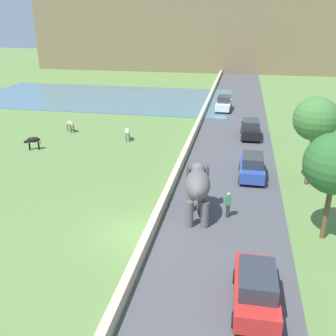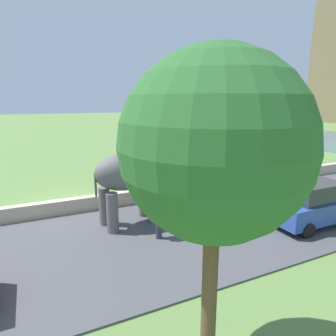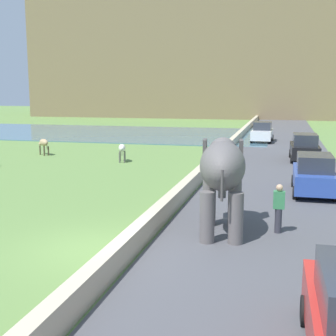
{
  "view_description": "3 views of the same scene",
  "coord_description": "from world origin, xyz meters",
  "px_view_note": "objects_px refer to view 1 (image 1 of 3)",
  "views": [
    {
      "loc": [
        5.44,
        -17.08,
        11.04
      ],
      "look_at": [
        0.96,
        6.19,
        1.45
      ],
      "focal_mm": 40.72,
      "sensor_mm": 36.0,
      "label": 1
    },
    {
      "loc": [
        14.02,
        -1.02,
        4.92
      ],
      "look_at": [
        -0.23,
        5.64,
        1.25
      ],
      "focal_mm": 30.84,
      "sensor_mm": 36.0,
      "label": 2
    },
    {
      "loc": [
        5.19,
        -11.71,
        4.52
      ],
      "look_at": [
        0.76,
        5.93,
        1.44
      ],
      "focal_mm": 49.07,
      "sensor_mm": 36.0,
      "label": 3
    }
  ],
  "objects_px": {
    "car_black": "(251,129)",
    "car_red": "(256,288)",
    "elephant": "(198,186)",
    "person_beside_elephant": "(228,204)",
    "cow_black": "(33,140)",
    "cow_white": "(127,132)",
    "car_blue": "(252,166)",
    "cow_tan": "(70,124)",
    "car_white": "(224,104)"
  },
  "relations": [
    {
      "from": "car_black",
      "to": "car_red",
      "type": "bearing_deg",
      "value": -90.0
    },
    {
      "from": "elephant",
      "to": "person_beside_elephant",
      "type": "distance_m",
      "value": 2.14
    },
    {
      "from": "elephant",
      "to": "car_black",
      "type": "height_order",
      "value": "elephant"
    },
    {
      "from": "car_black",
      "to": "cow_black",
      "type": "relative_size",
      "value": 2.87
    },
    {
      "from": "elephant",
      "to": "cow_white",
      "type": "distance_m",
      "value": 15.72
    },
    {
      "from": "car_blue",
      "to": "car_red",
      "type": "bearing_deg",
      "value": -90.0
    },
    {
      "from": "cow_tan",
      "to": "cow_white",
      "type": "distance_m",
      "value": 6.66
    },
    {
      "from": "car_red",
      "to": "cow_white",
      "type": "xyz_separation_m",
      "value": [
        -11.33,
        20.18,
        -0.06
      ]
    },
    {
      "from": "car_white",
      "to": "cow_tan",
      "type": "bearing_deg",
      "value": -140.6
    },
    {
      "from": "elephant",
      "to": "car_blue",
      "type": "relative_size",
      "value": 0.89
    },
    {
      "from": "person_beside_elephant",
      "to": "car_black",
      "type": "relative_size",
      "value": 0.4
    },
    {
      "from": "car_blue",
      "to": "car_black",
      "type": "distance_m",
      "value": 9.8
    },
    {
      "from": "car_blue",
      "to": "cow_black",
      "type": "distance_m",
      "value": 18.89
    },
    {
      "from": "car_white",
      "to": "cow_tan",
      "type": "distance_m",
      "value": 18.95
    },
    {
      "from": "car_black",
      "to": "car_white",
      "type": "bearing_deg",
      "value": 106.38
    },
    {
      "from": "person_beside_elephant",
      "to": "car_blue",
      "type": "distance_m",
      "value": 6.36
    },
    {
      "from": "car_black",
      "to": "cow_black",
      "type": "height_order",
      "value": "car_black"
    },
    {
      "from": "person_beside_elephant",
      "to": "car_red",
      "type": "xyz_separation_m",
      "value": [
        1.42,
        -7.11,
        0.03
      ]
    },
    {
      "from": "person_beside_elephant",
      "to": "cow_white",
      "type": "bearing_deg",
      "value": 127.19
    },
    {
      "from": "elephant",
      "to": "car_red",
      "type": "distance_m",
      "value": 7.58
    },
    {
      "from": "car_white",
      "to": "car_red",
      "type": "relative_size",
      "value": 1.01
    },
    {
      "from": "car_blue",
      "to": "car_red",
      "type": "distance_m",
      "value": 13.32
    },
    {
      "from": "cow_tan",
      "to": "cow_white",
      "type": "height_order",
      "value": "same"
    },
    {
      "from": "cow_tan",
      "to": "cow_white",
      "type": "xyz_separation_m",
      "value": [
        6.46,
        -1.62,
        0.0
      ]
    },
    {
      "from": "cow_black",
      "to": "car_white",
      "type": "bearing_deg",
      "value": 48.76
    },
    {
      "from": "elephant",
      "to": "car_red",
      "type": "xyz_separation_m",
      "value": [
        3.18,
        -6.78,
        -1.14
      ]
    },
    {
      "from": "car_white",
      "to": "cow_black",
      "type": "relative_size",
      "value": 2.89
    },
    {
      "from": "car_white",
      "to": "car_red",
      "type": "height_order",
      "value": "same"
    },
    {
      "from": "person_beside_elephant",
      "to": "cow_white",
      "type": "xyz_separation_m",
      "value": [
        -9.91,
        13.06,
        -0.04
      ]
    },
    {
      "from": "cow_tan",
      "to": "car_blue",
      "type": "bearing_deg",
      "value": -25.49
    },
    {
      "from": "person_beside_elephant",
      "to": "cow_tan",
      "type": "height_order",
      "value": "person_beside_elephant"
    },
    {
      "from": "cow_black",
      "to": "cow_tan",
      "type": "relative_size",
      "value": 1.09
    },
    {
      "from": "car_white",
      "to": "car_black",
      "type": "bearing_deg",
      "value": -73.62
    },
    {
      "from": "elephant",
      "to": "cow_black",
      "type": "height_order",
      "value": "elephant"
    },
    {
      "from": "car_white",
      "to": "cow_black",
      "type": "xyz_separation_m",
      "value": [
        -15.54,
        -17.72,
        -0.06
      ]
    },
    {
      "from": "car_black",
      "to": "car_white",
      "type": "relative_size",
      "value": 1.0
    },
    {
      "from": "person_beside_elephant",
      "to": "cow_black",
      "type": "relative_size",
      "value": 1.16
    },
    {
      "from": "car_white",
      "to": "cow_black",
      "type": "bearing_deg",
      "value": -131.24
    },
    {
      "from": "car_blue",
      "to": "car_white",
      "type": "distance_m",
      "value": 20.75
    },
    {
      "from": "cow_tan",
      "to": "elephant",
      "type": "bearing_deg",
      "value": -45.78
    },
    {
      "from": "person_beside_elephant",
      "to": "car_blue",
      "type": "relative_size",
      "value": 0.41
    },
    {
      "from": "elephant",
      "to": "car_black",
      "type": "bearing_deg",
      "value": 78.99
    },
    {
      "from": "cow_black",
      "to": "cow_tan",
      "type": "distance_m",
      "value": 5.77
    },
    {
      "from": "cow_black",
      "to": "cow_white",
      "type": "distance_m",
      "value": 8.41
    },
    {
      "from": "elephant",
      "to": "cow_white",
      "type": "bearing_deg",
      "value": 121.33
    },
    {
      "from": "cow_black",
      "to": "cow_tan",
      "type": "bearing_deg",
      "value": 81.05
    },
    {
      "from": "car_black",
      "to": "cow_tan",
      "type": "relative_size",
      "value": 3.14
    },
    {
      "from": "person_beside_elephant",
      "to": "car_blue",
      "type": "bearing_deg",
      "value": 77.12
    },
    {
      "from": "cow_black",
      "to": "cow_white",
      "type": "xyz_separation_m",
      "value": [
        7.36,
        4.07,
        0.0
      ]
    },
    {
      "from": "car_blue",
      "to": "cow_white",
      "type": "relative_size",
      "value": 2.82
    }
  ]
}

